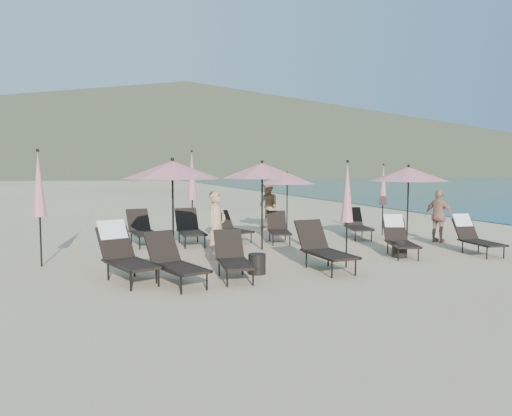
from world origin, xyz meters
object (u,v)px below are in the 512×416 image
object	(u,v)px
lounger_7	(190,228)
lounger_6	(143,229)
umbrella_open_0	(172,170)
beachgoer_b	(268,206)
lounger_10	(357,224)
lounger_1	(174,261)
lounger_3	(324,248)
lounger_8	(231,227)
side_table_0	(257,264)
beachgoer_a	(217,225)
beachgoer_c	(439,216)
umbrella_closed_1	(383,186)
umbrella_open_3	(287,179)
umbrella_open_2	(409,174)
side_table_1	(400,249)
lounger_2	(233,257)
umbrella_closed_3	(192,176)
lounger_9	(278,228)
umbrella_closed_2	(39,185)
umbrella_closed_0	(347,193)
lounger_0	(124,253)
umbrella_open_1	(262,171)
lounger_4	(399,237)
lounger_5	(474,236)

from	to	relation	value
lounger_7	lounger_6	bearing A→B (deg)	167.90
umbrella_open_0	beachgoer_b	distance (m)	7.03
lounger_10	umbrella_open_0	world-z (taller)	umbrella_open_0
lounger_10	lounger_1	bearing A→B (deg)	-131.63
lounger_3	lounger_7	xyz separation A→B (m)	(-2.05, 4.62, -0.01)
lounger_1	lounger_8	size ratio (longest dim) A/B	1.09
side_table_0	beachgoer_a	size ratio (longest dim) A/B	0.26
beachgoer_c	umbrella_closed_1	bearing A→B (deg)	2.23
beachgoer_a	beachgoer_b	world-z (taller)	beachgoer_b
umbrella_open_3	beachgoer_b	bearing A→B (deg)	97.47
umbrella_open_2	side_table_1	world-z (taller)	umbrella_open_2
lounger_2	beachgoer_a	bearing A→B (deg)	90.14
lounger_3	beachgoer_c	world-z (taller)	beachgoer_c
umbrella_closed_3	beachgoer_b	world-z (taller)	umbrella_closed_3
lounger_9	umbrella_closed_2	xyz separation A→B (m)	(-6.59, -1.62, 1.46)
umbrella_closed_0	lounger_10	bearing A→B (deg)	56.17
beachgoer_a	umbrella_closed_2	bearing A→B (deg)	135.20
umbrella_closed_1	lounger_0	bearing A→B (deg)	-156.29
lounger_2	umbrella_open_3	world-z (taller)	umbrella_open_3
umbrella_closed_1	beachgoer_a	world-z (taller)	umbrella_closed_1
beachgoer_b	umbrella_open_2	bearing A→B (deg)	7.83
umbrella_closed_1	lounger_1	bearing A→B (deg)	-149.87
umbrella_closed_1	side_table_0	size ratio (longest dim) A/B	5.49
lounger_3	umbrella_open_3	bearing A→B (deg)	72.38
umbrella_open_2	beachgoer_a	bearing A→B (deg)	179.30
umbrella_open_1	side_table_1	bearing A→B (deg)	-38.15
lounger_2	lounger_6	xyz separation A→B (m)	(-1.22, 5.10, 0.04)
lounger_1	lounger_2	world-z (taller)	lounger_1
umbrella_open_1	side_table_1	world-z (taller)	umbrella_open_1
lounger_3	umbrella_open_3	size ratio (longest dim) A/B	0.86
umbrella_closed_1	side_table_0	bearing A→B (deg)	-144.82
umbrella_open_0	umbrella_closed_0	size ratio (longest dim) A/B	1.03
lounger_1	beachgoer_a	world-z (taller)	beachgoer_a
lounger_9	beachgoer_c	size ratio (longest dim) A/B	1.03
side_table_0	beachgoer_a	bearing A→B (deg)	99.80
lounger_9	side_table_0	world-z (taller)	lounger_9
lounger_6	lounger_7	distance (m)	1.38
lounger_0	umbrella_open_3	world-z (taller)	umbrella_open_3
side_table_0	side_table_1	world-z (taller)	side_table_0
lounger_4	lounger_8	size ratio (longest dim) A/B	1.03
lounger_8	beachgoer_a	xyz separation A→B (m)	(-1.22, -2.81, 0.43)
lounger_8	lounger_6	bearing A→B (deg)	161.70
lounger_4	umbrella_closed_2	size ratio (longest dim) A/B	0.63
lounger_6	side_table_1	xyz separation A→B (m)	(5.91, -4.29, -0.26)
umbrella_closed_1	beachgoer_c	distance (m)	2.19
umbrella_open_0	umbrella_open_1	xyz separation A→B (m)	(2.67, 1.11, -0.04)
umbrella_closed_0	umbrella_open_3	bearing A→B (deg)	80.08
lounger_1	lounger_5	xyz separation A→B (m)	(8.15, 0.76, 0.02)
beachgoer_a	beachgoer_c	distance (m)	7.11
lounger_4	lounger_6	bearing A→B (deg)	166.46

